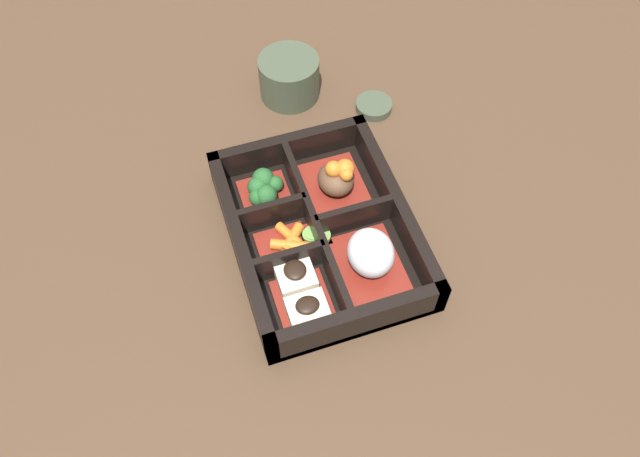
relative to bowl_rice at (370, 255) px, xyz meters
name	(u,v)px	position (x,y,z in m)	size (l,w,h in m)	color
ground_plane	(320,240)	(-0.06, -0.04, -0.04)	(3.00, 3.00, 0.00)	#4C3523
bento_base	(320,238)	(-0.06, -0.04, -0.03)	(0.26, 0.20, 0.01)	black
bento_rim	(318,229)	(-0.06, -0.04, -0.01)	(0.26, 0.20, 0.05)	black
bowl_stew	(337,180)	(-0.12, 0.00, -0.01)	(0.10, 0.07, 0.05)	maroon
bowl_rice	(370,255)	(0.00, 0.00, 0.00)	(0.10, 0.07, 0.06)	maroon
bowl_greens	(264,190)	(-0.13, -0.09, -0.01)	(0.06, 0.06, 0.03)	maroon
bowl_carrots	(287,241)	(-0.06, -0.08, -0.02)	(0.05, 0.06, 0.02)	maroon
bowl_tofu	(301,292)	(0.01, -0.09, -0.01)	(0.08, 0.06, 0.03)	maroon
bowl_pickles	(315,235)	(-0.06, -0.05, -0.02)	(0.04, 0.03, 0.01)	maroon
tea_cup	(289,77)	(-0.30, 0.00, 0.00)	(0.08, 0.08, 0.06)	#424C38
sauce_dish	(374,106)	(-0.24, 0.10, -0.03)	(0.05, 0.05, 0.01)	#424C38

